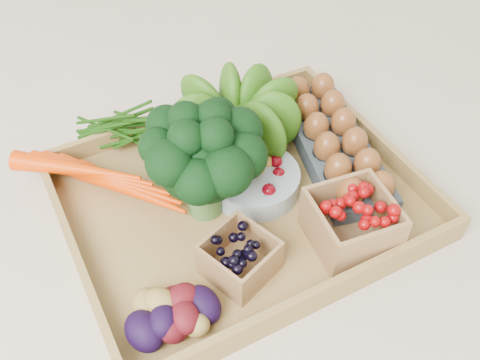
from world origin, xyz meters
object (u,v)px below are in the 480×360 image
cherry_bowl (255,181)px  egg_carton (333,148)px  broccoli (204,178)px  tray (240,202)px

cherry_bowl → egg_carton: bearing=2.2°
broccoli → cherry_bowl: broccoli is taller
tray → egg_carton: (0.19, 0.01, 0.03)m
tray → broccoli: 0.10m
tray → cherry_bowl: (0.03, 0.01, 0.03)m
broccoli → egg_carton: size_ratio=0.58×
tray → cherry_bowl: cherry_bowl is taller
tray → broccoli: (-0.06, 0.01, 0.08)m
broccoli → egg_carton: bearing=1.4°
tray → cherry_bowl: bearing=14.1°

